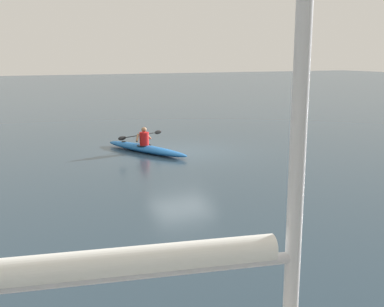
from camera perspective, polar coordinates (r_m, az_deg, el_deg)
The scene contains 3 objects.
ground_plane at distance 19.33m, azimuth -1.27°, elevation 0.19°, with size 160.00×160.00×0.00m, color #283D4C.
kayak at distance 19.35m, azimuth -5.63°, elevation 0.59°, with size 2.46×4.40×0.29m.
kayaker at distance 19.33m, azimuth -5.85°, elevation 1.95°, with size 2.20×1.02×0.74m.
Camera 1 is at (7.43, 17.42, 3.90)m, focal length 44.10 mm.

